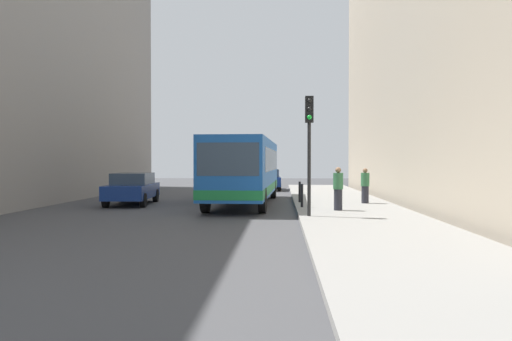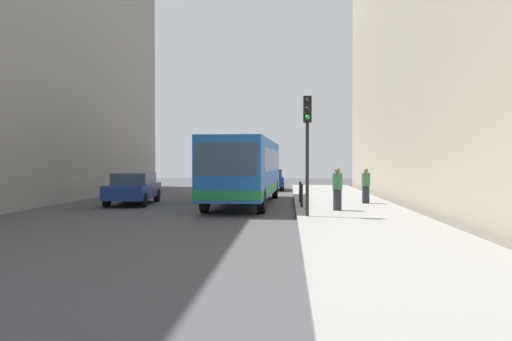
{
  "view_description": "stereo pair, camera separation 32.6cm",
  "coord_description": "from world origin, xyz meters",
  "px_view_note": "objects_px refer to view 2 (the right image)",
  "views": [
    {
      "loc": [
        2.58,
        -19.16,
        2.01
      ],
      "look_at": [
        1.52,
        1.63,
        1.64
      ],
      "focal_mm": 34.06,
      "sensor_mm": 36.0,
      "label": 1
    },
    {
      "loc": [
        2.91,
        -19.14,
        2.01
      ],
      "look_at": [
        1.52,
        1.63,
        1.64
      ],
      "focal_mm": 34.06,
      "sensor_mm": 36.0,
      "label": 2
    }
  ],
  "objects_px": {
    "car_beside_bus": "(134,188)",
    "bollard_mid": "(300,192)",
    "pedestrian_near_signal": "(337,189)",
    "bus": "(246,168)",
    "traffic_light": "(307,133)",
    "bollard_near": "(302,196)",
    "car_behind_bus": "(270,179)",
    "pedestrian_mid_sidewalk": "(366,186)"
  },
  "relations": [
    {
      "from": "car_beside_bus",
      "to": "bollard_mid",
      "type": "xyz_separation_m",
      "value": [
        7.85,
        -0.15,
        -0.16
      ]
    },
    {
      "from": "bus",
      "to": "pedestrian_near_signal",
      "type": "xyz_separation_m",
      "value": [
        3.88,
        -4.2,
        -0.75
      ]
    },
    {
      "from": "pedestrian_near_signal",
      "to": "car_beside_bus",
      "type": "bearing_deg",
      "value": -26.87
    },
    {
      "from": "bus",
      "to": "pedestrian_mid_sidewalk",
      "type": "bearing_deg",
      "value": 172.49
    },
    {
      "from": "bus",
      "to": "traffic_light",
      "type": "height_order",
      "value": "traffic_light"
    },
    {
      "from": "bollard_near",
      "to": "pedestrian_near_signal",
      "type": "xyz_separation_m",
      "value": [
        1.33,
        -1.25,
        0.35
      ]
    },
    {
      "from": "pedestrian_near_signal",
      "to": "bollard_mid",
      "type": "bearing_deg",
      "value": -74.39
    },
    {
      "from": "car_beside_bus",
      "to": "pedestrian_near_signal",
      "type": "height_order",
      "value": "pedestrian_near_signal"
    },
    {
      "from": "car_behind_bus",
      "to": "pedestrian_mid_sidewalk",
      "type": "relative_size",
      "value": 2.84
    },
    {
      "from": "car_beside_bus",
      "to": "bollard_mid",
      "type": "height_order",
      "value": "car_beside_bus"
    },
    {
      "from": "bollard_mid",
      "to": "pedestrian_mid_sidewalk",
      "type": "distance_m",
      "value": 2.95
    },
    {
      "from": "bus",
      "to": "pedestrian_near_signal",
      "type": "distance_m",
      "value": 5.77
    },
    {
      "from": "car_beside_bus",
      "to": "traffic_light",
      "type": "relative_size",
      "value": 1.1
    },
    {
      "from": "car_beside_bus",
      "to": "bollard_near",
      "type": "height_order",
      "value": "car_beside_bus"
    },
    {
      "from": "bus",
      "to": "car_beside_bus",
      "type": "relative_size",
      "value": 2.46
    },
    {
      "from": "bus",
      "to": "bollard_near",
      "type": "relative_size",
      "value": 11.69
    },
    {
      "from": "pedestrian_near_signal",
      "to": "bus",
      "type": "bearing_deg",
      "value": -51.66
    },
    {
      "from": "car_beside_bus",
      "to": "pedestrian_mid_sidewalk",
      "type": "distance_m",
      "value": 10.78
    },
    {
      "from": "traffic_light",
      "to": "car_beside_bus",
      "type": "bearing_deg",
      "value": 143.71
    },
    {
      "from": "traffic_light",
      "to": "pedestrian_mid_sidewalk",
      "type": "height_order",
      "value": "traffic_light"
    },
    {
      "from": "bus",
      "to": "pedestrian_near_signal",
      "type": "bearing_deg",
      "value": 134.95
    },
    {
      "from": "bus",
      "to": "pedestrian_near_signal",
      "type": "relative_size",
      "value": 6.71
    },
    {
      "from": "bus",
      "to": "bollard_mid",
      "type": "height_order",
      "value": "bus"
    },
    {
      "from": "bollard_near",
      "to": "bollard_mid",
      "type": "relative_size",
      "value": 1.0
    },
    {
      "from": "traffic_light",
      "to": "bollard_mid",
      "type": "distance_m",
      "value": 6.16
    },
    {
      "from": "pedestrian_near_signal",
      "to": "pedestrian_mid_sidewalk",
      "type": "xyz_separation_m",
      "value": [
        1.59,
        3.26,
        -0.04
      ]
    },
    {
      "from": "bus",
      "to": "traffic_light",
      "type": "bearing_deg",
      "value": 115.22
    },
    {
      "from": "pedestrian_mid_sidewalk",
      "to": "car_behind_bus",
      "type": "bearing_deg",
      "value": 61.58
    },
    {
      "from": "traffic_light",
      "to": "bollard_near",
      "type": "height_order",
      "value": "traffic_light"
    },
    {
      "from": "car_behind_bus",
      "to": "traffic_light",
      "type": "xyz_separation_m",
      "value": [
        1.94,
        -17.91,
        2.22
      ]
    },
    {
      "from": "car_behind_bus",
      "to": "pedestrian_near_signal",
      "type": "distance_m",
      "value": 16.18
    },
    {
      "from": "car_behind_bus",
      "to": "traffic_light",
      "type": "relative_size",
      "value": 1.09
    },
    {
      "from": "bollard_mid",
      "to": "pedestrian_near_signal",
      "type": "distance_m",
      "value": 3.89
    },
    {
      "from": "bollard_mid",
      "to": "bus",
      "type": "bearing_deg",
      "value": 167.7
    },
    {
      "from": "car_beside_bus",
      "to": "car_behind_bus",
      "type": "xyz_separation_m",
      "value": [
        6.01,
        12.07,
        0.0
      ]
    },
    {
      "from": "car_beside_bus",
      "to": "pedestrian_near_signal",
      "type": "distance_m",
      "value": 9.93
    },
    {
      "from": "car_behind_bus",
      "to": "pedestrian_near_signal",
      "type": "xyz_separation_m",
      "value": [
        3.17,
        -15.86,
        0.19
      ]
    },
    {
      "from": "car_beside_bus",
      "to": "bus",
      "type": "bearing_deg",
      "value": -179.94
    },
    {
      "from": "bollard_near",
      "to": "car_behind_bus",
      "type": "bearing_deg",
      "value": 97.19
    },
    {
      "from": "car_beside_bus",
      "to": "pedestrian_mid_sidewalk",
      "type": "bearing_deg",
      "value": 172.87
    },
    {
      "from": "bollard_near",
      "to": "car_beside_bus",
      "type": "bearing_deg",
      "value": 162.07
    },
    {
      "from": "traffic_light",
      "to": "bollard_mid",
      "type": "bearing_deg",
      "value": 91.01
    }
  ]
}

